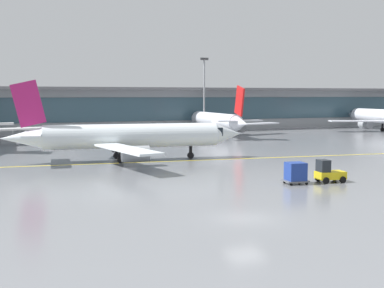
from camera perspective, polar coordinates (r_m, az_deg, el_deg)
name	(u,v)px	position (r m, az deg, el deg)	size (l,w,h in m)	color
ground_plane	(245,218)	(33.06, 6.02, -8.39)	(400.00, 400.00, 0.00)	slate
taxiway_centreline_stripe	(137,162)	(60.01, -6.28, -2.08)	(110.00, 0.36, 0.01)	yellow
terminal_concourse	(73,110)	(109.05, -13.37, 3.81)	(226.27, 11.00, 9.60)	#9EA3A8
gate_airplane_2	(216,121)	(100.16, 2.72, 2.66)	(27.14, 29.19, 9.67)	silver
taxiing_regional_jet	(129,137)	(61.57, -7.14, 0.82)	(29.37, 27.17, 9.72)	white
baggage_tug	(328,173)	(47.70, 15.18, -3.14)	(2.73, 1.85, 2.10)	yellow
cargo_dolly_lead	(296,172)	(46.12, 11.65, -3.16)	(2.25, 1.81, 1.94)	#595B60
apron_light_mast_2	(204,92)	(107.97, 1.39, 5.92)	(1.80, 0.36, 15.87)	gray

